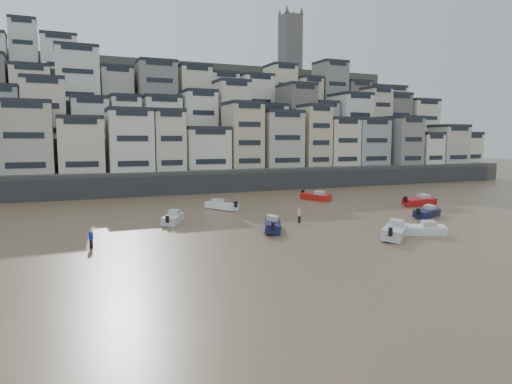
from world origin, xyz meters
name	(u,v)px	position (x,y,z in m)	size (l,w,h in m)	color
ground	(422,343)	(0.00, 0.00, 0.00)	(400.00, 400.00, 0.00)	brown
harbor_wall	(211,183)	(10.00, 65.00, 1.75)	(140.00, 3.00, 3.50)	#38383A
hillside	(182,128)	(14.73, 104.84, 13.01)	(141.04, 66.00, 50.00)	#4C4C47
boat_b	(421,228)	(18.26, 19.60, 0.72)	(5.27, 1.73, 1.44)	white
boat_d	(427,211)	(27.00, 27.95, 0.72)	(5.27, 1.73, 1.44)	#12163A
boat_g	(420,200)	(33.55, 36.32, 0.83)	(6.06, 1.98, 1.65)	#B21619
boat_i	(316,195)	(22.46, 47.90, 0.79)	(5.82, 1.91, 1.59)	#B41A16
boat_h	(222,204)	(5.03, 44.32, 0.77)	(5.65, 1.85, 1.54)	white
boat_c	(272,224)	(5.04, 27.56, 0.77)	(5.64, 1.85, 1.54)	#151742
boat_a	(395,229)	(14.86, 19.61, 0.87)	(6.41, 2.10, 1.75)	silver
boat_f	(173,217)	(-3.76, 36.38, 0.76)	(5.54, 1.81, 1.51)	silver
person_blue	(91,239)	(-13.40, 26.74, 0.87)	(0.44, 0.44, 1.74)	#1825B9
person_pink	(299,215)	(10.05, 30.71, 0.87)	(0.44, 0.44, 1.74)	#E0A19E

